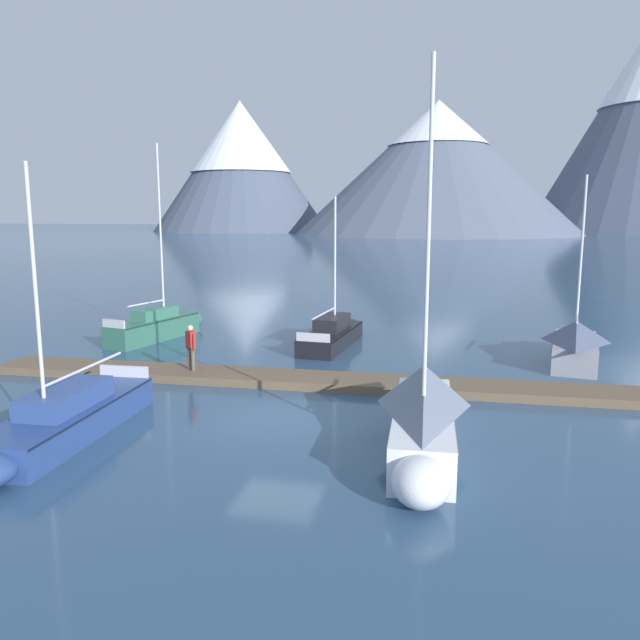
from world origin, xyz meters
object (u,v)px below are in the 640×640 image
(sailboat_second_berth, at_px, (60,421))
(sailboat_far_berth, at_px, (575,342))
(sailboat_nearest_berth, at_px, (159,325))
(sailboat_mid_dock_port, at_px, (334,333))
(sailboat_mid_dock_starboard, at_px, (423,413))
(person_on_dock, at_px, (191,345))

(sailboat_second_berth, height_order, sailboat_far_berth, sailboat_far_berth)
(sailboat_nearest_berth, relative_size, sailboat_mid_dock_port, 1.33)
(sailboat_second_berth, relative_size, sailboat_far_berth, 0.99)
(sailboat_mid_dock_starboard, distance_m, sailboat_far_berth, 12.21)
(sailboat_second_berth, bearing_deg, sailboat_mid_dock_port, 70.96)
(sailboat_nearest_berth, relative_size, person_on_dock, 5.51)
(sailboat_mid_dock_port, bearing_deg, person_on_dock, -119.70)
(sailboat_far_berth, bearing_deg, person_on_dock, -159.39)
(sailboat_nearest_berth, xyz_separation_m, sailboat_second_berth, (3.85, -13.43, -0.11))
(sailboat_mid_dock_starboard, bearing_deg, sailboat_mid_dock_port, 110.54)
(sailboat_far_berth, bearing_deg, sailboat_mid_dock_port, 170.60)
(sailboat_second_berth, distance_m, sailboat_mid_dock_port, 14.67)
(sailboat_second_berth, relative_size, sailboat_mid_dock_port, 1.06)
(sailboat_nearest_berth, xyz_separation_m, sailboat_far_berth, (18.90, -1.25, 0.22))
(person_on_dock, bearing_deg, sailboat_far_berth, 20.61)
(sailboat_mid_dock_port, xyz_separation_m, sailboat_far_berth, (10.26, -1.70, 0.34))
(sailboat_nearest_berth, distance_m, person_on_dock, 8.09)
(sailboat_far_berth, height_order, person_on_dock, sailboat_far_berth)
(sailboat_second_berth, bearing_deg, sailboat_nearest_berth, 106.01)
(sailboat_mid_dock_starboard, bearing_deg, sailboat_far_berth, 62.95)
(sailboat_nearest_berth, distance_m, sailboat_far_berth, 18.94)
(sailboat_mid_dock_port, distance_m, person_on_dock, 8.18)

